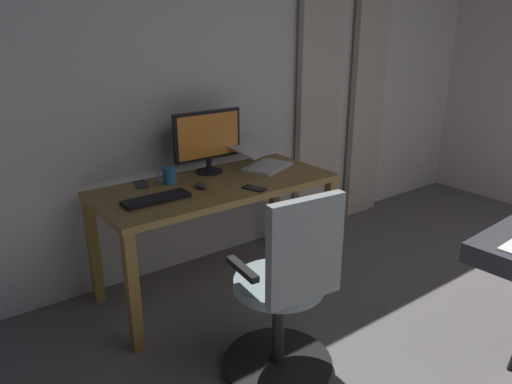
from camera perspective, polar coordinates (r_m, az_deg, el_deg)
back_room_partition at (r=3.70m, az=0.87°, el=13.79°), size 4.88×0.10×2.63m
curtain_left_panel at (r=4.36m, az=13.24°, el=12.86°), size 0.37×0.06×2.43m
curtain_right_panel at (r=3.94m, az=7.52°, el=12.53°), size 0.42×0.06×2.43m
desk at (r=3.04m, az=-4.72°, el=-0.56°), size 1.50×0.68×0.74m
office_chair at (r=2.32m, az=3.62°, el=-12.37°), size 0.56×0.56×1.00m
computer_monitor at (r=3.17m, az=-5.75°, el=6.39°), size 0.49×0.18×0.41m
computer_keyboard at (r=2.75m, az=-11.75°, el=-0.81°), size 0.38×0.12×0.02m
laptop at (r=3.31m, az=0.76°, el=3.86°), size 0.44×0.44×0.16m
computer_mouse at (r=2.91m, az=-6.57°, el=0.78°), size 0.06×0.10×0.04m
cell_phone_by_monitor at (r=2.88m, az=-0.25°, el=0.45°), size 0.11×0.16×0.01m
cell_phone_face_up at (r=3.04m, az=-13.48°, el=0.89°), size 0.10×0.15×0.01m
mug_coffee at (r=3.02m, az=-10.33°, el=1.94°), size 0.13×0.08×0.10m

